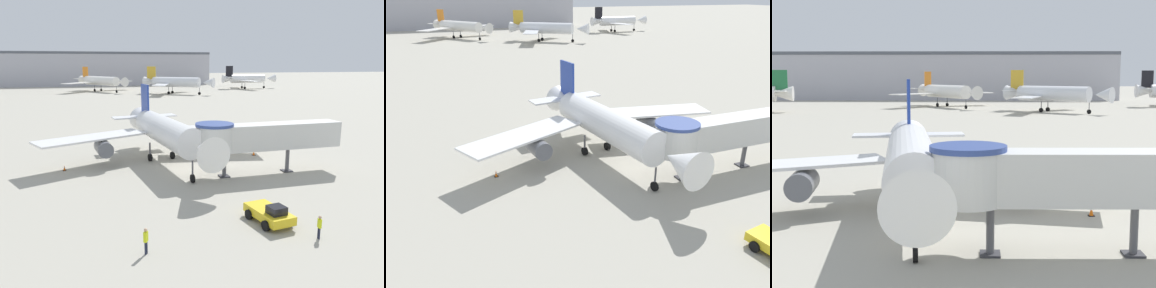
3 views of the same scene
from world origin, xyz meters
TOP-DOWN VIEW (x-y plane):
  - ground_plane at (0.00, 0.00)m, footprint 800.00×800.00m
  - main_airplane at (-0.96, 3.91)m, footprint 30.44×25.01m
  - jet_bridge at (8.08, -3.58)m, footprint 16.81×4.10m
  - traffic_cone_starboard_wing at (11.29, 4.45)m, footprint 0.43×0.43m
  - traffic_cone_port_wing at (-12.85, 3.28)m, footprint 0.39×0.39m
  - background_jet_black_tail at (62.86, 127.87)m, footprint 26.79×27.51m
  - background_jet_gold_tail at (22.63, 105.40)m, footprint 26.58×26.33m
  - background_jet_orange_tail at (-5.49, 126.66)m, footprint 30.01×28.57m
  - terminal_building at (-8.51, 175.00)m, footprint 129.13×18.81m

SIDE VIEW (x-z plane):
  - ground_plane at x=0.00m, z-range 0.00..0.00m
  - traffic_cone_port_wing at x=-12.85m, z-range -0.02..0.64m
  - traffic_cone_starboard_wing at x=11.29m, z-range -0.02..0.70m
  - main_airplane at x=-0.96m, z-range -0.70..8.53m
  - jet_bridge at x=8.08m, z-range 1.29..7.23m
  - background_jet_orange_tail at x=-5.49m, z-range -0.64..9.79m
  - background_jet_black_tail at x=62.86m, z-range -0.65..10.06m
  - background_jet_gold_tail at x=22.63m, z-range -0.66..10.06m
  - terminal_building at x=-8.51m, z-range 0.01..17.91m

